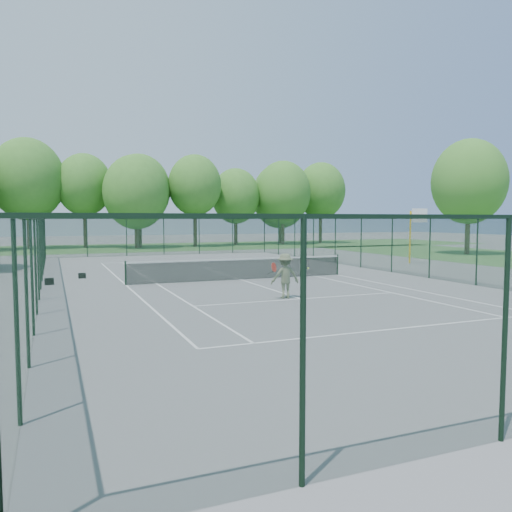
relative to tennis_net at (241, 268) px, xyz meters
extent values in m
plane|color=gray|center=(0.00, 0.00, -0.58)|extent=(140.00, 140.00, 0.00)
cube|color=#437837|center=(0.00, 30.00, -0.57)|extent=(80.00, 16.00, 0.01)
cube|color=white|center=(0.00, 11.88, -0.57)|extent=(10.97, 0.08, 0.01)
cube|color=white|center=(0.00, -11.88, -0.57)|extent=(10.97, 0.08, 0.01)
cube|color=white|center=(0.00, 6.40, -0.57)|extent=(8.23, 0.08, 0.01)
cube|color=white|center=(0.00, -6.40, -0.57)|extent=(8.23, 0.08, 0.01)
cube|color=white|center=(5.49, 0.00, -0.57)|extent=(0.08, 23.77, 0.01)
cube|color=white|center=(-5.49, 0.00, -0.57)|extent=(0.08, 23.77, 0.01)
cube|color=white|center=(4.12, 0.00, -0.57)|extent=(0.08, 23.77, 0.01)
cube|color=white|center=(-4.12, 0.00, -0.57)|extent=(0.08, 23.77, 0.01)
cube|color=white|center=(0.00, 0.00, -0.57)|extent=(0.08, 12.80, 0.01)
cylinder|color=black|center=(-5.50, 0.00, -0.03)|extent=(0.08, 0.08, 1.10)
cylinder|color=black|center=(5.50, 0.00, -0.03)|extent=(0.08, 0.08, 1.10)
cube|color=black|center=(0.00, 0.00, -0.08)|extent=(11.00, 0.02, 0.96)
cube|color=white|center=(0.00, 0.00, 0.42)|extent=(11.00, 0.05, 0.07)
cube|color=#193722|center=(0.00, 18.00, 0.92)|extent=(18.00, 0.02, 3.00)
cube|color=#193722|center=(9.00, 0.00, 0.92)|extent=(0.02, 36.00, 3.00)
cube|color=#193722|center=(-9.00, 0.00, 0.92)|extent=(0.02, 36.00, 3.00)
cube|color=black|center=(0.00, 18.00, 2.42)|extent=(18.00, 0.05, 0.05)
cube|color=black|center=(9.00, 0.00, 2.42)|extent=(0.05, 36.00, 0.05)
cube|color=black|center=(-9.00, 0.00, 2.42)|extent=(0.05, 36.00, 0.05)
cylinder|color=#483726|center=(0.00, 30.00, 1.52)|extent=(0.40, 0.40, 4.20)
ellipsoid|color=#45852F|center=(0.00, 30.00, 5.42)|extent=(6.40, 6.40, 7.40)
cylinder|color=#483726|center=(16.50, 30.00, 1.52)|extent=(0.40, 0.40, 4.20)
ellipsoid|color=#45852F|center=(16.50, 30.00, 5.42)|extent=(6.40, 6.40, 7.40)
cylinder|color=yellow|center=(13.73, 4.24, 1.17)|extent=(0.12, 0.12, 3.50)
cube|color=yellow|center=(13.73, 3.79, 2.77)|extent=(0.08, 0.90, 0.08)
cube|color=white|center=(13.73, 3.34, 2.62)|extent=(1.20, 0.05, 0.90)
torus|color=#EB4800|center=(13.73, 3.11, 2.47)|extent=(0.48, 0.48, 0.02)
cylinder|color=#483726|center=(23.73, 9.18, 1.55)|extent=(0.40, 0.40, 4.25)
ellipsoid|color=#45852F|center=(23.73, 9.18, 5.49)|extent=(6.07, 6.07, 7.08)
cube|color=black|center=(-8.68, 1.47, -0.42)|extent=(0.40, 0.26, 0.31)
cube|color=black|center=(-7.17, 3.51, -0.44)|extent=(0.36, 0.24, 0.27)
imported|color=#61674B|center=(-0.46, -6.00, 0.27)|extent=(1.14, 0.73, 1.68)
sphere|color=#BEEE45|center=(0.73, -5.60, 0.47)|extent=(0.07, 0.07, 0.07)
camera|label=1|loc=(-8.50, -22.75, 2.39)|focal=35.00mm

